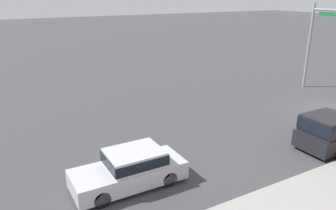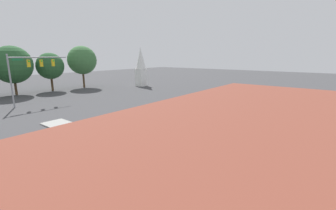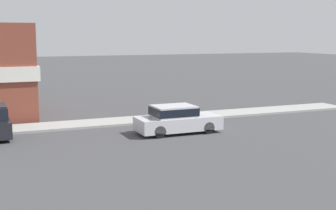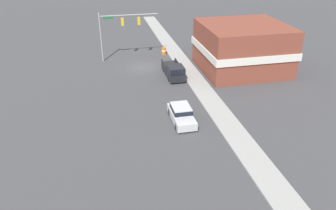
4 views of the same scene
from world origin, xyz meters
name	(u,v)px [view 2 (image 2 of 4)]	position (x,y,z in m)	size (l,w,h in m)	color
far_signal_assembly	(31,67)	(-2.69, 41.33, 5.59)	(8.40, 0.49, 7.52)	gray
car_lead	(182,132)	(-1.48, 15.11, 0.80)	(1.90, 4.66, 1.55)	black
church_steeple	(141,66)	(22.49, 43.55, 4.85)	(2.35, 2.35, 9.26)	white
backdrop_tree_center	(12,65)	(-1.19, 53.18, 5.63)	(6.89, 6.89, 9.09)	#4C3823
backdrop_tree_right_mid	(50,66)	(5.45, 52.87, 5.16)	(5.39, 5.39, 7.87)	#4C3823
backdrop_tree_right_far	(82,60)	(12.49, 52.32, 6.25)	(6.40, 6.40, 9.46)	#4C3823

